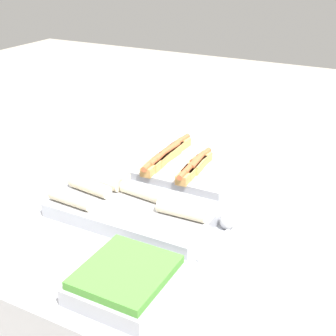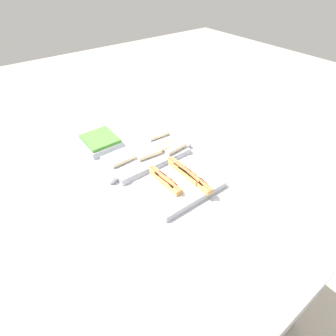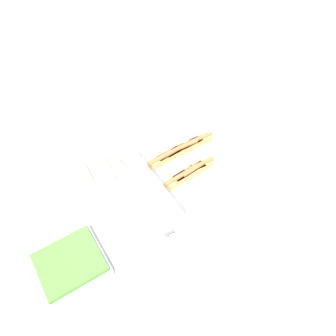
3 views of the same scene
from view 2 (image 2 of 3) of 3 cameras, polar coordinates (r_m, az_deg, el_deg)
The scene contains 7 objects.
ground_plane at distance 2.33m, azimuth 1.62°, elevation -19.28°, with size 12.00×12.00×0.00m, color #ADA393.
counter at distance 1.97m, azimuth 1.85°, elevation -12.93°, with size 1.77×0.72×0.85m.
tray_hotdogs at distance 1.62m, azimuth 2.62°, elevation -3.26°, with size 0.40×0.46×0.10m.
tray_wraps at distance 1.85m, azimuth -4.20°, elevation 3.11°, with size 0.30×0.56×0.10m.
tray_side_front at distance 2.03m, azimuth -14.48°, elevation 5.59°, with size 0.27×0.24×0.07m.
serving_spoon_near at distance 1.70m, azimuth -12.30°, elevation -2.34°, with size 0.24×0.05×0.05m.
serving_spoon_far at distance 1.96m, azimuth 4.03°, elevation 5.14°, with size 0.24×0.05×0.05m.
Camera 2 is at (0.91, -0.76, 2.00)m, focal length 28.00 mm.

